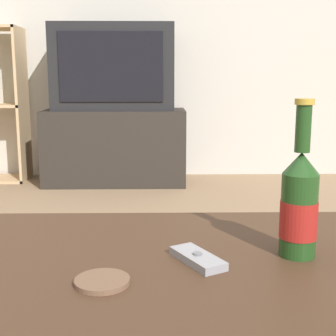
{
  "coord_description": "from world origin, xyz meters",
  "views": [
    {
      "loc": [
        0.03,
        -0.74,
        0.76
      ],
      "look_at": [
        0.05,
        0.33,
        0.56
      ],
      "focal_mm": 50.0,
      "sensor_mm": 36.0,
      "label": 1
    }
  ],
  "objects_px": {
    "cell_phone": "(198,259)",
    "beer_bottle": "(299,204)",
    "tv_stand": "(116,146)",
    "television": "(114,68)"
  },
  "relations": [
    {
      "from": "tv_stand",
      "to": "cell_phone",
      "type": "relative_size",
      "value": 8.49
    },
    {
      "from": "television",
      "to": "cell_phone",
      "type": "relative_size",
      "value": 7.13
    },
    {
      "from": "beer_bottle",
      "to": "cell_phone",
      "type": "relative_size",
      "value": 2.25
    },
    {
      "from": "tv_stand",
      "to": "cell_phone",
      "type": "bearing_deg",
      "value": -81.75
    },
    {
      "from": "tv_stand",
      "to": "cell_phone",
      "type": "xyz_separation_m",
      "value": [
        0.39,
        -2.72,
        0.19
      ]
    },
    {
      "from": "cell_phone",
      "to": "beer_bottle",
      "type": "bearing_deg",
      "value": -17.89
    },
    {
      "from": "television",
      "to": "beer_bottle",
      "type": "xyz_separation_m",
      "value": [
        0.57,
        -2.68,
        -0.3
      ]
    },
    {
      "from": "tv_stand",
      "to": "television",
      "type": "relative_size",
      "value": 1.19
    },
    {
      "from": "beer_bottle",
      "to": "tv_stand",
      "type": "bearing_deg",
      "value": 102.0
    },
    {
      "from": "tv_stand",
      "to": "cell_phone",
      "type": "height_order",
      "value": "tv_stand"
    }
  ]
}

